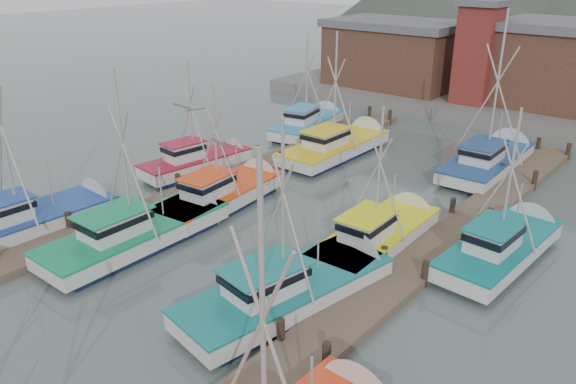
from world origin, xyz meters
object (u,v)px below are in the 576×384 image
Objects in this scene: lookout_tower at (478,52)px; boat_4 at (146,230)px; boat_12 at (340,145)px; boat_8 at (227,193)px.

boat_4 is at bearing -93.94° from lookout_tower.
boat_4 is 16.96m from boat_12.
boat_12 is (-0.42, 16.95, -0.00)m from boat_4.
boat_12 is (-0.12, 11.23, 0.01)m from boat_8.
lookout_tower is 27.89m from boat_8.
boat_8 is at bearing -95.39° from lookout_tower.
boat_4 reaches higher than boat_12.
lookout_tower is at bearing 80.05° from boat_12.
lookout_tower is 33.49m from boat_4.
boat_12 is at bearing 90.52° from boat_4.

